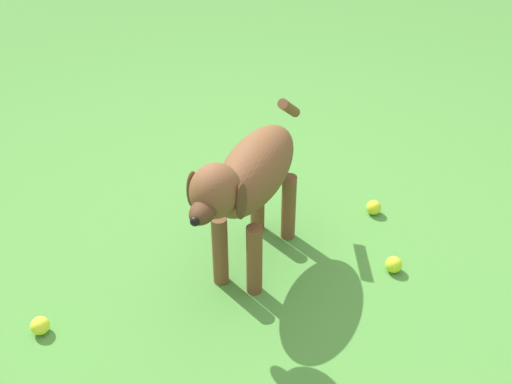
{
  "coord_description": "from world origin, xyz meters",
  "views": [
    {
      "loc": [
        -1.87,
        0.47,
        1.62
      ],
      "look_at": [
        -0.01,
        -0.04,
        0.32
      ],
      "focal_mm": 43.37,
      "sensor_mm": 36.0,
      "label": 1
    }
  ],
  "objects_px": {
    "dog": "(250,179)",
    "tennis_ball_2": "(374,207)",
    "tennis_ball_0": "(40,326)",
    "tennis_ball_1": "(394,265)"
  },
  "relations": [
    {
      "from": "dog",
      "to": "tennis_ball_0",
      "type": "distance_m",
      "value": 0.9
    },
    {
      "from": "tennis_ball_2",
      "to": "tennis_ball_0",
      "type": "bearing_deg",
      "value": 103.83
    },
    {
      "from": "tennis_ball_1",
      "to": "tennis_ball_2",
      "type": "xyz_separation_m",
      "value": [
        0.38,
        -0.08,
        0.0
      ]
    },
    {
      "from": "tennis_ball_2",
      "to": "tennis_ball_1",
      "type": "bearing_deg",
      "value": 167.29
    },
    {
      "from": "tennis_ball_1",
      "to": "tennis_ball_2",
      "type": "bearing_deg",
      "value": -12.71
    },
    {
      "from": "tennis_ball_1",
      "to": "tennis_ball_2",
      "type": "distance_m",
      "value": 0.39
    },
    {
      "from": "tennis_ball_0",
      "to": "tennis_ball_1",
      "type": "xyz_separation_m",
      "value": [
        -0.03,
        -1.33,
        0.0
      ]
    },
    {
      "from": "dog",
      "to": "tennis_ball_2",
      "type": "height_order",
      "value": "dog"
    },
    {
      "from": "dog",
      "to": "tennis_ball_0",
      "type": "relative_size",
      "value": 11.43
    },
    {
      "from": "dog",
      "to": "tennis_ball_2",
      "type": "xyz_separation_m",
      "value": [
        0.2,
        -0.62,
        -0.38
      ]
    }
  ]
}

